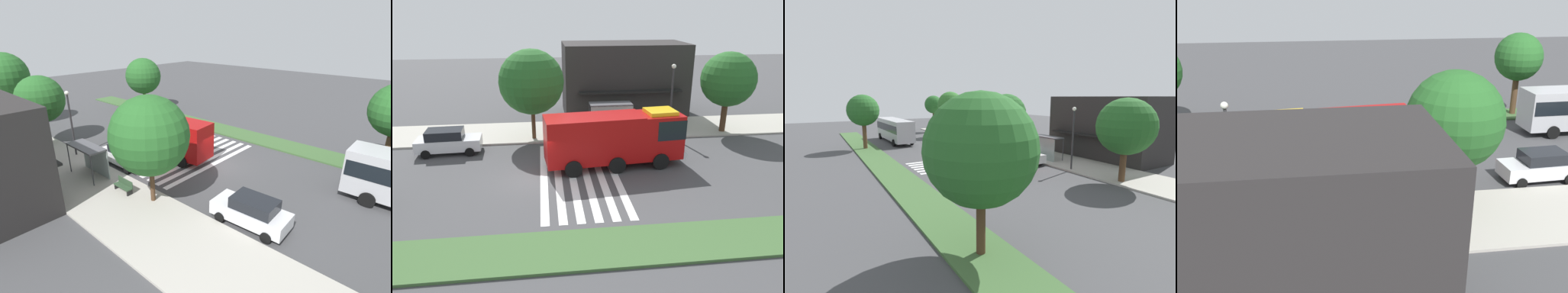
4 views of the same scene
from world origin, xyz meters
TOP-DOWN VIEW (x-y plane):
  - ground_plane at (0.00, 0.00)m, footprint 120.00×120.00m
  - sidewalk at (0.00, 9.13)m, footprint 60.00×5.59m
  - median_strip at (0.00, -7.83)m, footprint 60.00×3.00m
  - crosswalk at (2.85, 0.00)m, footprint 4.95×11.40m
  - fire_truck at (5.60, 1.37)m, footprint 9.46×3.40m
  - parked_car_west at (-6.25, 5.13)m, footprint 4.64×2.29m
  - parked_car_mid at (6.15, 5.13)m, footprint 4.81×2.09m
  - bus_stop_shelter at (6.31, 7.96)m, footprint 3.50×1.40m
  - bench_near_shelter at (2.31, 7.94)m, footprint 1.60×0.50m
  - street_lamp at (11.01, 6.93)m, footprint 0.36×0.36m
  - storefront_building at (8.76, 14.88)m, footprint 11.86×6.73m
  - sidewalk_tree_center at (-0.08, 7.33)m, footprint 5.01×5.01m
  - sidewalk_tree_east at (15.83, 7.33)m, footprint 4.45×4.45m

SIDE VIEW (x-z plane):
  - ground_plane at x=0.00m, z-range 0.00..0.00m
  - crosswalk at x=2.85m, z-range 0.00..0.01m
  - sidewalk at x=0.00m, z-range 0.00..0.14m
  - median_strip at x=0.00m, z-range 0.00..0.14m
  - bench_near_shelter at x=2.31m, z-range 0.14..1.04m
  - parked_car_west at x=-6.25m, z-range 0.02..1.82m
  - parked_car_mid at x=6.15m, z-range 0.02..1.83m
  - bus_stop_shelter at x=6.31m, z-range 0.66..3.12m
  - fire_truck at x=5.60m, z-range 0.19..3.92m
  - storefront_building at x=8.76m, z-range 0.00..6.86m
  - street_lamp at x=11.01m, z-range 0.69..6.47m
  - sidewalk_tree_east at x=15.83m, z-range 1.21..7.85m
  - sidewalk_tree_center at x=-0.08m, z-range 1.16..8.22m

